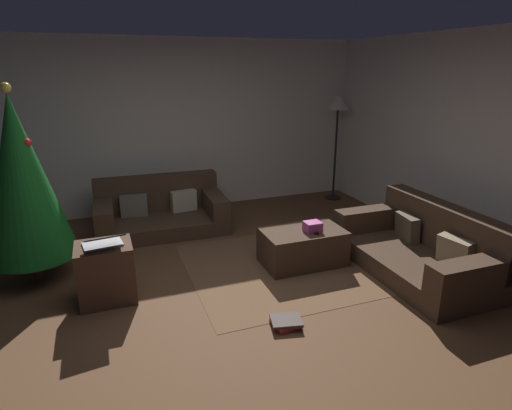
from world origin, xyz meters
TOP-DOWN VIEW (x-y plane):
  - ground_plane at (0.00, 0.00)m, footprint 6.40×6.40m
  - rear_partition at (0.00, 3.14)m, footprint 6.40×0.12m
  - corner_partition at (3.14, 0.00)m, footprint 0.12×6.40m
  - couch_left at (-0.28, 2.27)m, footprint 1.74×1.01m
  - couch_right at (2.26, -0.07)m, footprint 1.01×1.85m
  - ottoman at (1.08, 0.55)m, footprint 0.92×0.57m
  - gift_box at (1.17, 0.48)m, footprint 0.18×0.16m
  - tv_remote at (1.19, 0.44)m, footprint 0.11×0.17m
  - christmas_tree at (-1.75, 1.22)m, footprint 0.89×0.89m
  - side_table at (-1.05, 0.50)m, footprint 0.52×0.44m
  - laptop at (-1.05, 0.44)m, footprint 0.40×0.42m
  - book_stack at (0.39, -0.53)m, footprint 0.31×0.27m
  - corner_lamp at (2.73, 2.67)m, footprint 0.36×0.36m
  - area_rug at (1.08, 0.55)m, footprint 2.60×2.00m

SIDE VIEW (x-z plane):
  - ground_plane at x=0.00m, z-range 0.00..0.00m
  - area_rug at x=1.08m, z-range 0.00..0.01m
  - book_stack at x=0.39m, z-range 0.00..0.07m
  - ottoman at x=1.08m, z-range 0.00..0.41m
  - couch_left at x=-0.28m, z-range -0.09..0.61m
  - couch_right at x=2.26m, z-range -0.10..0.63m
  - side_table at x=-1.05m, z-range 0.00..0.57m
  - tv_remote at x=1.19m, z-range 0.41..0.43m
  - gift_box at x=1.17m, z-range 0.41..0.52m
  - laptop at x=-1.05m, z-range 0.54..0.72m
  - christmas_tree at x=-1.75m, z-range 0.09..2.13m
  - rear_partition at x=0.00m, z-range 0.00..2.60m
  - corner_partition at x=3.14m, z-range 0.00..2.60m
  - corner_lamp at x=2.73m, z-range 0.62..2.38m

